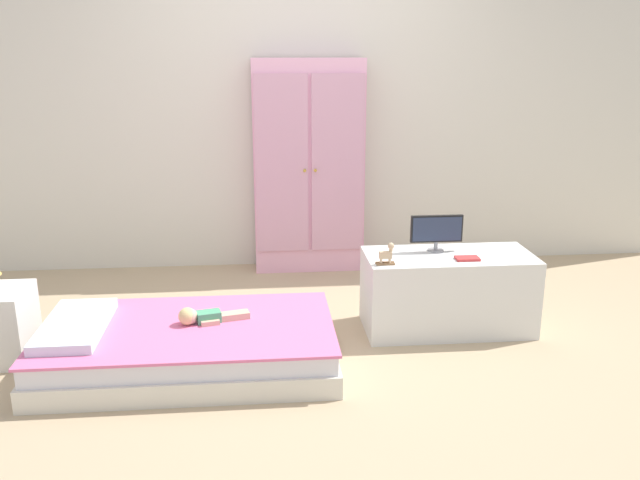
% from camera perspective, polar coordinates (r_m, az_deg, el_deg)
% --- Properties ---
extents(ground_plane, '(10.00, 10.00, 0.02)m').
position_cam_1_polar(ground_plane, '(4.01, -0.75, -8.98)').
color(ground_plane, tan).
extents(back_wall, '(6.40, 0.05, 2.70)m').
position_cam_1_polar(back_wall, '(5.21, -2.23, 12.38)').
color(back_wall, silver).
rests_on(back_wall, ground_plane).
extents(bed, '(1.59, 0.90, 0.24)m').
position_cam_1_polar(bed, '(3.75, -11.21, -8.97)').
color(bed, silver).
rests_on(bed, ground_plane).
extents(pillow, '(0.32, 0.65, 0.05)m').
position_cam_1_polar(pillow, '(3.80, -20.36, -6.90)').
color(pillow, silver).
rests_on(pillow, bed).
extents(doll, '(0.39, 0.16, 0.10)m').
position_cam_1_polar(doll, '(3.71, -10.24, -6.50)').
color(doll, '#4CA375').
rests_on(doll, bed).
extents(wardrobe, '(0.84, 0.27, 1.63)m').
position_cam_1_polar(wardrobe, '(5.11, -0.99, 6.30)').
color(wardrobe, '#EFADCC').
rests_on(wardrobe, ground_plane).
extents(tv_stand, '(1.03, 0.47, 0.48)m').
position_cam_1_polar(tv_stand, '(4.19, 10.93, -4.41)').
color(tv_stand, silver).
rests_on(tv_stand, ground_plane).
extents(tv_monitor, '(0.32, 0.10, 0.23)m').
position_cam_1_polar(tv_monitor, '(4.13, 10.02, 0.83)').
color(tv_monitor, '#99999E').
rests_on(tv_monitor, tv_stand).
extents(rocking_horse_toy, '(0.11, 0.04, 0.13)m').
position_cam_1_polar(rocking_horse_toy, '(3.85, 5.81, -1.20)').
color(rocking_horse_toy, '#8E6642').
rests_on(rocking_horse_toy, tv_stand).
extents(book_red, '(0.14, 0.09, 0.02)m').
position_cam_1_polar(book_red, '(4.03, 12.58, -1.56)').
color(book_red, '#CC3838').
rests_on(book_red, tv_stand).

